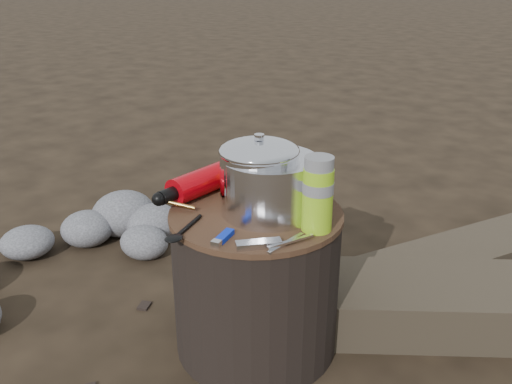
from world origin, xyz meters
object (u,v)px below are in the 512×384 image
Objects in this scene: camping_pot at (259,176)px; thermos at (318,194)px; stump at (256,281)px; travel_mug at (319,181)px; fuel_bottle at (205,181)px.

camping_pot is 1.08× the size of thermos.
camping_pot is (0.01, 0.00, 0.31)m from stump.
travel_mug is at bearing 64.84° from camping_pot.
thermos reaches higher than fuel_bottle.
stump is at bearing -149.55° from camping_pot.
camping_pot reaches higher than fuel_bottle.
stump is 2.27× the size of camping_pot.
stump is 0.32m from fuel_bottle.
travel_mug is at bearing 63.51° from stump.
fuel_bottle is at bearing 176.30° from camping_pot.
fuel_bottle is at bearing 178.51° from thermos.
stump is 2.45× the size of thermos.
stump is 1.47× the size of fuel_bottle.
thermos is at bearing -60.67° from travel_mug.
fuel_bottle is 0.38m from thermos.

